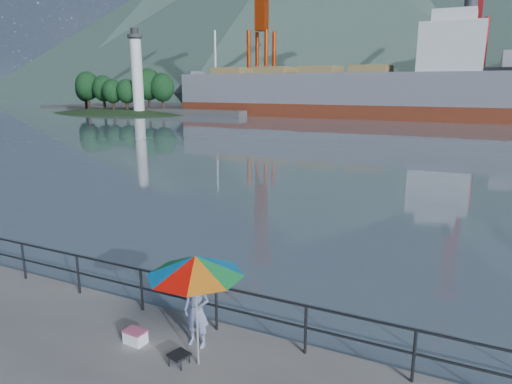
{
  "coord_description": "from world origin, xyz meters",
  "views": [
    {
      "loc": [
        7.63,
        -5.86,
        5.11
      ],
      "look_at": [
        1.83,
        6.0,
        2.0
      ],
      "focal_mm": 32.0,
      "sensor_mm": 36.0,
      "label": 1
    }
  ],
  "objects_px": {
    "beach_umbrella": "(195,265)",
    "bulk_carrier": "(346,91)",
    "fisherman": "(197,310)",
    "cooler_bag": "(135,337)"
  },
  "relations": [
    {
      "from": "fisherman",
      "to": "bulk_carrier",
      "type": "distance_m",
      "value": 71.98
    },
    {
      "from": "fisherman",
      "to": "cooler_bag",
      "type": "distance_m",
      "value": 1.42
    },
    {
      "from": "bulk_carrier",
      "to": "cooler_bag",
      "type": "bearing_deg",
      "value": -78.06
    },
    {
      "from": "cooler_bag",
      "to": "bulk_carrier",
      "type": "height_order",
      "value": "bulk_carrier"
    },
    {
      "from": "beach_umbrella",
      "to": "bulk_carrier",
      "type": "xyz_separation_m",
      "value": [
        -16.48,
        70.64,
        2.08
      ]
    },
    {
      "from": "beach_umbrella",
      "to": "bulk_carrier",
      "type": "distance_m",
      "value": 72.56
    },
    {
      "from": "fisherman",
      "to": "beach_umbrella",
      "type": "xyz_separation_m",
      "value": [
        0.38,
        -0.55,
        1.21
      ]
    },
    {
      "from": "cooler_bag",
      "to": "bulk_carrier",
      "type": "relative_size",
      "value": 0.01
    },
    {
      "from": "fisherman",
      "to": "cooler_bag",
      "type": "bearing_deg",
      "value": -159.19
    },
    {
      "from": "fisherman",
      "to": "bulk_carrier",
      "type": "height_order",
      "value": "bulk_carrier"
    }
  ]
}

